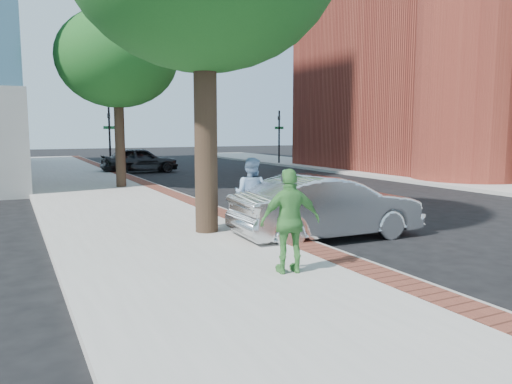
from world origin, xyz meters
TOP-DOWN VIEW (x-y plane):
  - ground at (0.00, 0.00)m, footprint 120.00×120.00m
  - sidewalk at (-1.50, 8.00)m, footprint 5.00×60.00m
  - brick_strip at (0.70, 8.00)m, footprint 0.60×60.00m
  - curb at (1.05, 8.00)m, footprint 0.10×60.00m
  - sidewalk_far at (14.50, 8.00)m, footprint 5.00×60.00m
  - church at (20.98, 13.13)m, footprint 19.00×16.00m
  - signal_near at (0.90, 22.00)m, footprint 0.70×0.15m
  - signal_far at (12.50, 22.00)m, footprint 0.70×0.15m
  - tree_far at (-0.50, 12.00)m, footprint 4.80×4.80m
  - parking_meter at (0.72, 0.52)m, footprint 0.12×0.32m
  - person_gray at (-0.46, 2.20)m, footprint 0.44×0.62m
  - person_officer at (0.37, 1.56)m, footprint 1.04×1.04m
  - person_green at (-0.58, -1.85)m, footprint 1.07×0.61m
  - sedan_silver at (1.84, 0.59)m, footprint 4.48×1.70m
  - bg_car at (2.20, 20.03)m, footprint 4.38×1.87m

SIDE VIEW (x-z plane):
  - ground at x=0.00m, z-range 0.00..0.00m
  - sidewalk at x=-1.50m, z-range 0.00..0.15m
  - curb at x=1.05m, z-range 0.00..0.15m
  - sidewalk_far at x=14.50m, z-range 0.00..0.15m
  - brick_strip at x=0.70m, z-range 0.15..0.16m
  - sedan_silver at x=1.84m, z-range 0.00..1.46m
  - bg_car at x=2.20m, z-range 0.00..1.48m
  - person_gray at x=-0.46m, z-range 0.15..1.75m
  - person_officer at x=0.37m, z-range 0.15..1.85m
  - person_green at x=-0.58m, z-range 0.15..1.86m
  - parking_meter at x=0.72m, z-range 0.47..1.94m
  - signal_near at x=0.90m, z-range 0.35..4.15m
  - signal_far at x=12.50m, z-range 0.35..4.15m
  - tree_far at x=-0.50m, z-range 1.73..8.87m
  - church at x=20.98m, z-range -2.94..17.46m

